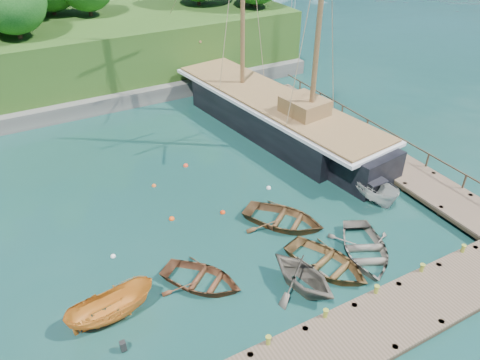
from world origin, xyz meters
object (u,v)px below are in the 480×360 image
object	(u,v)px
rowboat_4	(283,224)
motorboat_orange	(113,318)
rowboat_0	(202,284)
rowboat_1	(302,288)
rowboat_2	(326,269)
rowboat_3	(364,255)
schooner	(273,117)
cabin_boat_white	(369,197)

from	to	relation	value
rowboat_4	motorboat_orange	distance (m)	10.94
rowboat_0	motorboat_orange	distance (m)	4.51
rowboat_1	rowboat_2	bearing A→B (deg)	3.56
rowboat_3	motorboat_orange	xyz separation A→B (m)	(-13.11, 2.29, 0.00)
rowboat_4	motorboat_orange	world-z (taller)	motorboat_orange
schooner	rowboat_1	bearing A→B (deg)	-125.11
motorboat_orange	schooner	distance (m)	20.97
rowboat_0	rowboat_1	world-z (taller)	rowboat_1
rowboat_0	cabin_boat_white	world-z (taller)	cabin_boat_white
rowboat_3	rowboat_2	bearing A→B (deg)	-157.32
rowboat_2	cabin_boat_white	world-z (taller)	cabin_boat_white
cabin_boat_white	schooner	xyz separation A→B (m)	(-0.39, 10.95, 1.17)
rowboat_4	rowboat_3	bearing A→B (deg)	-97.80
rowboat_0	schooner	bearing A→B (deg)	8.15
motorboat_orange	rowboat_4	bearing A→B (deg)	-83.27
rowboat_0	schooner	size ratio (longest dim) A/B	0.15
rowboat_2	rowboat_0	bearing A→B (deg)	141.99
motorboat_orange	schooner	world-z (taller)	schooner
rowboat_0	motorboat_orange	world-z (taller)	motorboat_orange
rowboat_1	schooner	size ratio (longest dim) A/B	0.14
motorboat_orange	schooner	size ratio (longest dim) A/B	0.15
rowboat_1	cabin_boat_white	distance (m)	9.39
rowboat_1	cabin_boat_white	size ratio (longest dim) A/B	0.88
cabin_boat_white	schooner	bearing A→B (deg)	94.47
rowboat_0	rowboat_3	bearing A→B (deg)	-52.77
rowboat_3	schooner	bearing A→B (deg)	102.89
rowboat_1	rowboat_2	xyz separation A→B (m)	(1.91, 0.51, 0.00)
motorboat_orange	cabin_boat_white	bearing A→B (deg)	-88.35
schooner	rowboat_4	bearing A→B (deg)	-126.95
rowboat_2	cabin_boat_white	size ratio (longest dim) A/B	1.05
rowboat_3	rowboat_4	distance (m)	4.94
cabin_boat_white	rowboat_2	bearing A→B (deg)	-146.60
rowboat_4	schooner	xyz separation A→B (m)	(5.93, 10.61, 1.17)
rowboat_0	cabin_boat_white	size ratio (longest dim) A/B	0.95
rowboat_4	schooner	world-z (taller)	schooner
rowboat_0	rowboat_1	xyz separation A→B (m)	(4.24, -2.62, 0.00)
rowboat_0	rowboat_2	bearing A→B (deg)	-56.92
rowboat_3	motorboat_orange	size ratio (longest dim) A/B	1.16
rowboat_3	rowboat_4	xyz separation A→B (m)	(-2.36, 4.34, 0.00)
rowboat_2	motorboat_orange	bearing A→B (deg)	149.52
rowboat_3	rowboat_0	bearing A→B (deg)	-168.39
motorboat_orange	cabin_boat_white	xyz separation A→B (m)	(17.07, 1.71, 0.00)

